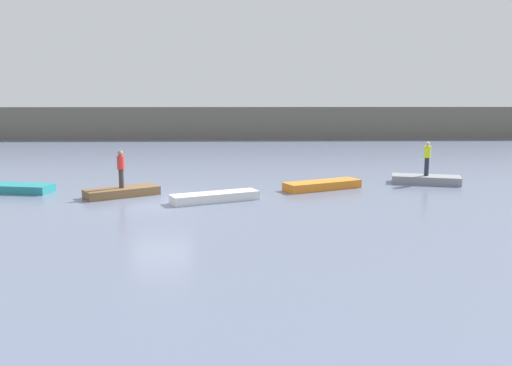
{
  "coord_description": "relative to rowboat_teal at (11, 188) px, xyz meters",
  "views": [
    {
      "loc": [
        3.43,
        -23.07,
        4.71
      ],
      "look_at": [
        4.04,
        1.63,
        0.52
      ],
      "focal_mm": 39.3,
      "sensor_mm": 36.0,
      "label": 1
    }
  ],
  "objects": [
    {
      "name": "person_hiviz_shirt",
      "position": [
        19.81,
        1.83,
        1.16
      ],
      "size": [
        0.32,
        0.32,
        1.71
      ],
      "color": "#232838",
      "rests_on": "rowboat_grey"
    },
    {
      "name": "rowboat_brown",
      "position": [
        5.3,
        -1.16,
        0.0
      ],
      "size": [
        3.32,
        2.64,
        0.38
      ],
      "primitive_type": "cube",
      "rotation": [
        0.0,
        0.0,
        0.55
      ],
      "color": "brown",
      "rests_on": "ground_plane"
    },
    {
      "name": "rowboat_white",
      "position": [
        9.46,
        -2.42,
        0.0
      ],
      "size": [
        3.8,
        2.36,
        0.37
      ],
      "primitive_type": "cube",
      "rotation": [
        0.0,
        0.0,
        0.42
      ],
      "color": "white",
      "rests_on": "ground_plane"
    },
    {
      "name": "embankment_wall",
      "position": [
        7.19,
        26.92,
        1.32
      ],
      "size": [
        80.0,
        1.2,
        3.0
      ],
      "primitive_type": "cube",
      "color": "#666056",
      "rests_on": "ground_plane"
    },
    {
      "name": "ground_plane",
      "position": [
        7.19,
        -2.5,
        -0.18
      ],
      "size": [
        120.0,
        120.0,
        0.0
      ],
      "primitive_type": "plane",
      "color": "slate"
    },
    {
      "name": "person_red_shirt",
      "position": [
        5.3,
        -1.16,
        1.12
      ],
      "size": [
        0.32,
        0.32,
        1.65
      ],
      "color": "#38332D",
      "rests_on": "rowboat_brown"
    },
    {
      "name": "rowboat_teal",
      "position": [
        0.0,
        0.0,
        0.0
      ],
      "size": [
        3.96,
        1.9,
        0.37
      ],
      "primitive_type": "cube",
      "rotation": [
        0.0,
        0.0,
        -0.19
      ],
      "color": "teal",
      "rests_on": "ground_plane"
    },
    {
      "name": "rowboat_orange",
      "position": [
        14.4,
        0.4,
        0.01
      ],
      "size": [
        3.87,
        2.6,
        0.38
      ],
      "primitive_type": "cube",
      "rotation": [
        0.0,
        0.0,
        0.45
      ],
      "color": "orange",
      "rests_on": "ground_plane"
    },
    {
      "name": "rowboat_grey",
      "position": [
        19.81,
        1.83,
        0.02
      ],
      "size": [
        3.52,
        2.09,
        0.4
      ],
      "primitive_type": "cube",
      "rotation": [
        0.0,
        0.0,
        -0.27
      ],
      "color": "gray",
      "rests_on": "ground_plane"
    }
  ]
}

